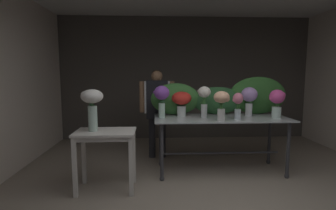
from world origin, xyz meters
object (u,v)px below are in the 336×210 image
vase_scarlet_hydrangea (182,101)px  vase_violet_carnations (162,97)px  vase_lilac_roses (249,98)px  vase_rosy_dahlias (238,104)px  florist (157,104)px  vase_ivory_tulips (204,98)px  vase_fuchsia_peonies (277,101)px  side_table_white (105,140)px  vase_white_roses_tall (92,103)px  vase_peach_lilies (221,102)px  display_table_glass (221,126)px

vase_scarlet_hydrangea → vase_violet_carnations: bearing=-159.4°
vase_lilac_roses → vase_rosy_dahlias: bearing=-132.9°
florist → vase_ivory_tulips: (0.69, -0.80, 0.17)m
vase_ivory_tulips → vase_fuchsia_peonies: 1.09m
side_table_white → vase_lilac_roses: (2.11, 0.65, 0.48)m
vase_fuchsia_peonies → vase_violet_carnations: (-1.72, 0.11, 0.06)m
vase_ivory_tulips → vase_fuchsia_peonies: bearing=-3.1°
vase_ivory_tulips → vase_fuchsia_peonies: size_ratio=1.11×
vase_fuchsia_peonies → vase_lilac_roses: size_ratio=0.94×
side_table_white → vase_white_roses_tall: bearing=179.8°
vase_lilac_roses → vase_peach_lilies: size_ratio=1.08×
display_table_glass → vase_rosy_dahlias: bearing=-46.4°
vase_fuchsia_peonies → vase_white_roses_tall: (-2.62, -0.45, 0.03)m
florist → side_table_white: bearing=-117.5°
florist → vase_white_roses_tall: florist is taller
florist → vase_white_roses_tall: 1.56m
vase_lilac_roses → display_table_glass: bearing=-168.8°
vase_violet_carnations → side_table_white: bearing=-143.2°
display_table_glass → vase_white_roses_tall: (-1.81, -0.55, 0.42)m
vase_ivory_tulips → vase_peach_lilies: size_ratio=1.13×
vase_ivory_tulips → vase_scarlet_hydrangea: bearing=152.8°
display_table_glass → vase_fuchsia_peonies: vase_fuchsia_peonies is taller
side_table_white → vase_white_roses_tall: 0.50m
side_table_white → florist: florist is taller
vase_ivory_tulips → vase_violet_carnations: 0.63m
vase_violet_carnations → vase_scarlet_hydrangea: 0.34m
vase_fuchsia_peonies → vase_scarlet_hydrangea: bearing=171.0°
vase_ivory_tulips → vase_lilac_roses: vase_ivory_tulips is taller
vase_fuchsia_peonies → vase_scarlet_hydrangea: (-1.40, 0.22, -0.01)m
florist → vase_ivory_tulips: bearing=-48.9°
vase_violet_carnations → vase_fuchsia_peonies: bearing=-3.5°
display_table_glass → vase_ivory_tulips: (-0.27, -0.04, 0.43)m
vase_lilac_roses → vase_peach_lilies: vase_lilac_roses is taller
vase_white_roses_tall → vase_rosy_dahlias: bearing=10.1°
vase_fuchsia_peonies → vase_white_roses_tall: bearing=-170.2°
side_table_white → vase_fuchsia_peonies: size_ratio=1.85×
vase_ivory_tulips → vase_lilac_roses: (0.73, 0.14, -0.00)m
vase_violet_carnations → vase_scarlet_hydrangea: size_ratio=1.25×
florist → vase_peach_lilies: (0.89, -1.07, 0.15)m
side_table_white → vase_peach_lilies: bearing=8.8°
vase_scarlet_hydrangea → vase_white_roses_tall: bearing=-150.9°
display_table_glass → vase_lilac_roses: vase_lilac_roses is taller
florist → vase_lilac_roses: florist is taller
vase_white_roses_tall → vase_peach_lilies: bearing=8.0°
florist → vase_peach_lilies: bearing=-50.2°
vase_violet_carnations → display_table_glass: bearing=-0.2°
vase_lilac_roses → vase_scarlet_hydrangea: (-1.05, 0.03, -0.05)m
display_table_glass → vase_white_roses_tall: bearing=-162.9°
vase_fuchsia_peonies → vase_scarlet_hydrangea: vase_fuchsia_peonies is taller
vase_white_roses_tall → vase_lilac_roses: bearing=15.9°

